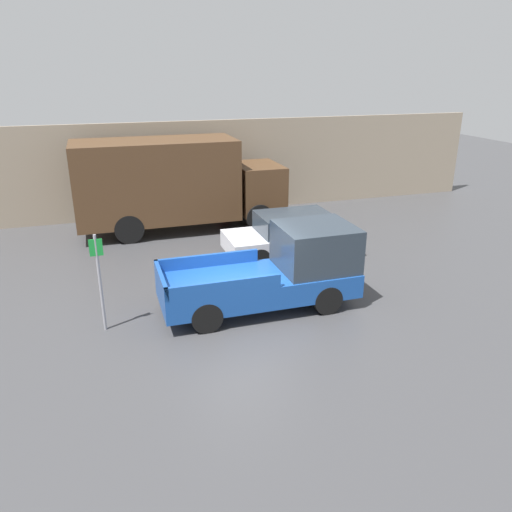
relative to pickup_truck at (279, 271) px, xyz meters
The scene contains 7 objects.
ground_plane 1.52m from the pickup_truck, 159.68° to the right, with size 60.00×60.00×0.00m, color #3D3D3F.
building_wall 9.68m from the pickup_truck, 96.59° to the left, with size 28.00×0.15×3.87m.
pickup_truck is the anchor object (origin of this frame).
car 3.71m from the pickup_truck, 63.46° to the left, with size 4.26×1.89×1.46m.
delivery_truck 7.63m from the pickup_truck, 101.77° to the left, with size 7.79×2.56×3.44m.
parking_sign 4.44m from the pickup_truck, behind, with size 0.30×0.07×2.40m.
newspaper_box 9.30m from the pickup_truck, 84.28° to the left, with size 0.45×0.40×0.97m.
Camera 1 is at (-3.08, -10.80, 5.91)m, focal length 35.00 mm.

